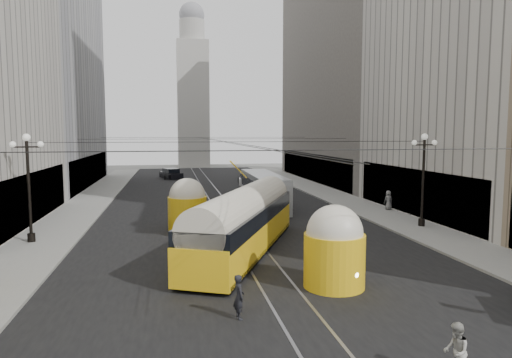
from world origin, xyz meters
name	(u,v)px	position (x,y,z in m)	size (l,w,h in m)	color
road	(219,202)	(0.00, 32.50, 0.00)	(20.00, 85.00, 0.02)	black
sidewalk_left	(93,199)	(-12.00, 36.00, 0.07)	(4.00, 72.00, 0.15)	gray
sidewalk_right	(326,193)	(12.00, 36.00, 0.07)	(4.00, 72.00, 0.15)	gray
rail_left	(211,202)	(-0.75, 32.50, 0.00)	(0.12, 85.00, 0.04)	gray
rail_right	(226,202)	(0.75, 32.50, 0.00)	(0.12, 85.00, 0.04)	gray
building_left_far	(34,67)	(-19.99, 48.00, 14.31)	(12.60, 28.60, 28.60)	#999999
building_right_far	(355,59)	(20.00, 48.00, 16.31)	(12.60, 32.60, 32.60)	#514C47
distant_tower	(193,89)	(0.00, 80.00, 14.97)	(6.00, 6.00, 31.36)	#B2AFA8
lamppost_left_mid	(29,181)	(-12.60, 18.00, 3.74)	(1.86, 0.44, 6.37)	black
lamppost_right_mid	(423,174)	(12.60, 18.00, 3.74)	(1.86, 0.44, 6.37)	black
catenary	(220,140)	(0.12, 31.49, 5.88)	(25.00, 72.00, 0.23)	black
streetcar	(244,221)	(-0.50, 13.84, 1.76)	(8.33, 15.18, 3.60)	yellow
city_bus	(264,189)	(3.68, 28.98, 1.61)	(2.70, 11.57, 2.93)	#A1A4A6
sedan_white_far	(248,179)	(5.17, 46.55, 0.69)	(2.89, 5.08, 1.51)	white
sedan_dark_far	(171,174)	(-4.42, 55.98, 0.67)	(3.43, 5.02, 1.47)	black
pedestrian_crossing_a	(239,297)	(-2.11, 5.00, 0.80)	(0.58, 0.38, 1.60)	black
pedestrian_crossing_b	(456,351)	(2.99, -0.02, 0.77)	(0.75, 0.59, 1.55)	#A5A49A
pedestrian_sidewalk_right	(388,200)	(13.48, 24.68, 0.95)	(0.78, 0.48, 1.60)	slate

